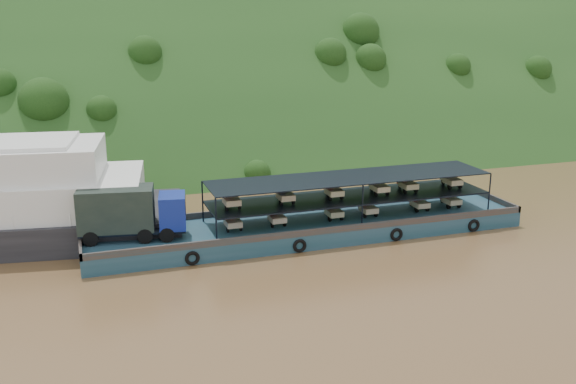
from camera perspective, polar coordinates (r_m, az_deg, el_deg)
name	(u,v)px	position (r m, az deg, el deg)	size (l,w,h in m)	color
ground	(324,238)	(50.84, 3.22, -4.14)	(160.00, 160.00, 0.00)	brown
hillside	(223,150)	(84.15, -5.84, 3.69)	(140.00, 28.00, 28.00)	#193B15
cargo_barge	(287,222)	(50.60, -0.11, -2.69)	(35.06, 7.18, 5.08)	#153C4A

